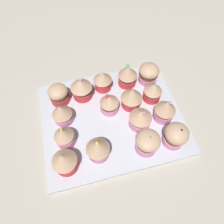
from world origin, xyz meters
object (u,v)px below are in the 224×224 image
object	(u,v)px
cupcake_1	(128,75)
cupcake_3	(81,88)
cupcake_10	(140,118)
cupcake_14	(98,148)
cupcake_6	(132,97)
cupcake_15	(65,161)
cupcake_2	(102,80)
cupcake_7	(109,103)
baking_tray	(112,118)
cupcake_13	(147,142)
cupcake_11	(64,136)
cupcake_4	(59,94)
cupcake_9	(165,110)
cupcake_0	(149,73)
cupcake_5	(153,91)
cupcake_12	(175,135)
cupcake_8	(62,113)

from	to	relation	value
cupcake_1	cupcake_3	distance (cm)	14.96
cupcake_1	cupcake_10	world-z (taller)	cupcake_1
cupcake_3	cupcake_14	size ratio (longest dim) A/B	0.94
cupcake_6	cupcake_15	distance (cm)	25.72
cupcake_1	cupcake_2	xyz separation A→B (cm)	(8.23, -0.28, -0.25)
cupcake_7	baking_tray	bearing A→B (deg)	94.11
cupcake_13	cupcake_15	world-z (taller)	cupcake_15
cupcake_11	cupcake_14	xyz separation A→B (cm)	(-7.82, 5.77, 0.56)
cupcake_4	cupcake_10	xyz separation A→B (cm)	(-21.00, 14.05, 0.45)
cupcake_6	cupcake_11	bearing A→B (deg)	19.06
cupcake_6	cupcake_9	world-z (taller)	cupcake_9
cupcake_14	baking_tray	bearing A→B (deg)	-122.00
cupcake_9	cupcake_11	bearing A→B (deg)	1.60
cupcake_0	cupcake_9	world-z (taller)	cupcake_9
cupcake_2	cupcake_5	distance (cm)	15.95
cupcake_7	cupcake_14	world-z (taller)	cupcake_14
cupcake_4	cupcake_5	bearing A→B (deg)	167.30
cupcake_3	cupcake_14	bearing A→B (deg)	91.80
cupcake_0	cupcake_6	distance (cm)	11.37
cupcake_10	cupcake_14	distance (cm)	14.62
baking_tray	cupcake_11	distance (cm)	15.35
cupcake_7	cupcake_11	world-z (taller)	cupcake_11
cupcake_10	cupcake_14	bearing A→B (deg)	23.93
cupcake_6	cupcake_10	bearing A→B (deg)	93.07
baking_tray	cupcake_12	distance (cm)	18.84
baking_tray	cupcake_15	bearing A→B (deg)	36.75
cupcake_1	cupcake_9	bearing A→B (deg)	113.98
cupcake_2	cupcake_15	distance (cm)	26.97
cupcake_5	cupcake_11	xyz separation A→B (cm)	(27.76, 8.00, 0.21)
cupcake_3	cupcake_0	bearing A→B (deg)	-177.95
cupcake_2	cupcake_15	size ratio (longest dim) A/B	0.95
cupcake_15	cupcake_11	bearing A→B (deg)	-96.46
cupcake_9	cupcake_8	bearing A→B (deg)	-12.54
cupcake_3	cupcake_15	distance (cm)	22.55
cupcake_15	cupcake_8	bearing A→B (deg)	-94.77
baking_tray	cupcake_2	bearing A→B (deg)	-88.75
baking_tray	cupcake_7	bearing A→B (deg)	-85.89
cupcake_3	cupcake_12	world-z (taller)	cupcake_3
cupcake_3	cupcake_5	bearing A→B (deg)	163.01
baking_tray	cupcake_7	distance (cm)	4.86
cupcake_2	cupcake_6	world-z (taller)	cupcake_6
cupcake_7	cupcake_15	bearing A→B (deg)	43.81
cupcake_3	cupcake_5	world-z (taller)	cupcake_3
cupcake_10	cupcake_14	size ratio (longest dim) A/B	0.90
cupcake_1	cupcake_2	world-z (taller)	cupcake_1
cupcake_4	cupcake_14	distance (cm)	21.41
cupcake_15	cupcake_10	bearing A→B (deg)	-162.38
cupcake_6	cupcake_12	world-z (taller)	cupcake_6
cupcake_7	cupcake_13	size ratio (longest dim) A/B	0.96
cupcake_9	cupcake_2	bearing A→B (deg)	-45.46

